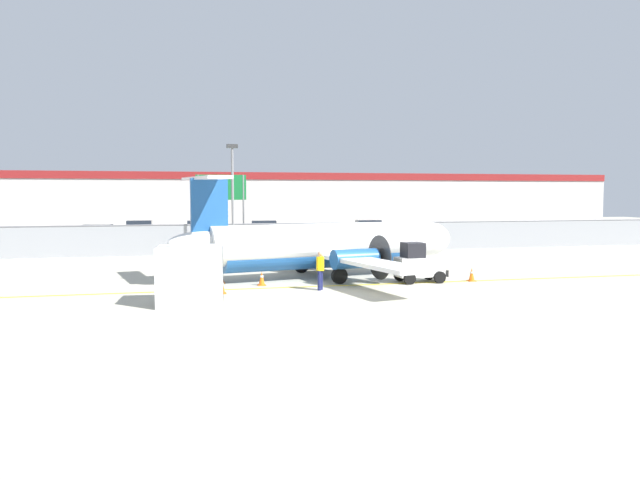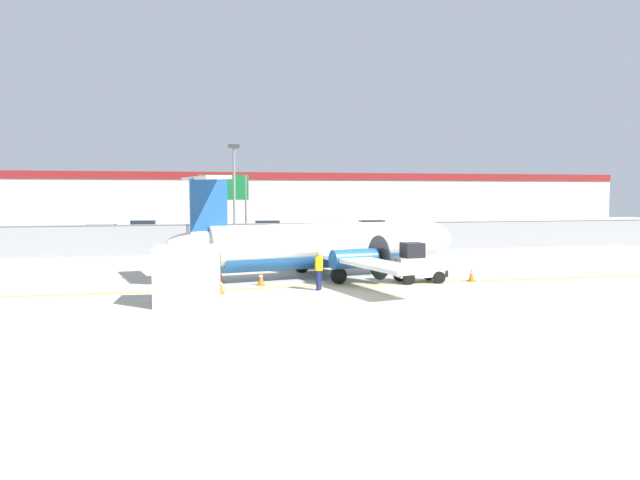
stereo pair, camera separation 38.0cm
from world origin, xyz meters
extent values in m
plane|color=#B2AD99|center=(0.00, 0.00, 0.00)|extent=(140.00, 140.00, 0.00)
cube|color=yellow|center=(0.00, 2.00, 0.00)|extent=(84.00, 0.20, 0.01)
cube|color=gray|center=(0.00, 18.00, 1.00)|extent=(98.00, 0.04, 2.00)
cylinder|color=slate|center=(0.00, 18.00, 2.05)|extent=(98.00, 0.10, 0.10)
cube|color=#38383A|center=(0.00, 29.50, 0.06)|extent=(98.00, 17.00, 0.12)
cube|color=#BCB7B2|center=(0.00, 48.00, 3.25)|extent=(91.00, 8.00, 6.50)
cube|color=maroon|center=(0.00, 44.00, 6.10)|extent=(91.00, 0.20, 0.80)
cylinder|color=white|center=(-0.65, 4.76, 1.75)|extent=(11.72, 4.23, 1.90)
ellipsoid|color=white|center=(5.31, 6.00, 1.75)|extent=(2.98, 2.31, 1.80)
ellipsoid|color=white|center=(-6.61, 3.51, 1.95)|extent=(3.41, 1.69, 1.05)
cylinder|color=#1E5193|center=(-0.65, 4.76, 1.23)|extent=(10.47, 3.58, 1.48)
cube|color=white|center=(-0.55, 4.78, 1.18)|extent=(4.85, 15.99, 0.18)
cylinder|color=#1E5193|center=(-0.89, 7.36, 1.18)|extent=(2.34, 1.33, 0.90)
cone|color=black|center=(0.24, 7.60, 1.18)|extent=(0.53, 0.52, 0.44)
cylinder|color=#262626|center=(0.38, 7.63, 1.18)|extent=(0.47, 2.06, 2.10)
cylinder|color=#1E5193|center=(0.18, 2.27, 1.18)|extent=(2.34, 1.33, 0.90)
cone|color=black|center=(1.30, 2.51, 1.18)|extent=(0.53, 0.52, 0.44)
cylinder|color=#262626|center=(1.45, 2.54, 1.18)|extent=(0.47, 2.06, 2.10)
cube|color=#1E5193|center=(-6.31, 3.57, 3.30)|extent=(1.70, 0.52, 3.10)
cube|color=white|center=(-6.46, 3.54, 4.85)|extent=(2.06, 4.92, 0.14)
cylinder|color=#59595B|center=(3.35, 5.59, 0.79)|extent=(0.17, 0.17, 0.97)
cylinder|color=black|center=(3.35, 5.59, 0.30)|extent=(0.63, 0.34, 0.60)
cylinder|color=#59595B|center=(-1.40, 6.86, 0.83)|extent=(0.17, 0.17, 0.90)
cylinder|color=black|center=(-1.40, 6.86, 0.38)|extent=(0.79, 0.37, 0.76)
cylinder|color=#59595B|center=(-0.49, 2.53, 0.83)|extent=(0.17, 0.17, 0.90)
cylinder|color=black|center=(-0.49, 2.53, 0.38)|extent=(0.79, 0.37, 0.76)
cube|color=silver|center=(3.33, 2.22, 0.73)|extent=(2.23, 1.16, 0.90)
cube|color=black|center=(2.98, 2.21, 1.53)|extent=(0.93, 1.02, 0.70)
cube|color=black|center=(4.48, 2.25, 0.43)|extent=(0.19, 1.10, 0.30)
cylinder|color=black|center=(4.06, 2.84, 0.28)|extent=(0.56, 0.19, 0.56)
cylinder|color=black|center=(4.09, 1.64, 0.28)|extent=(0.56, 0.19, 0.56)
cylinder|color=black|center=(2.56, 2.80, 0.28)|extent=(0.56, 0.19, 0.56)
cylinder|color=black|center=(2.59, 1.60, 0.28)|extent=(0.56, 0.19, 0.56)
cylinder|color=#191E4C|center=(-1.72, 1.03, 0.42)|extent=(0.22, 0.22, 0.85)
cylinder|color=#191E4C|center=(-1.83, 0.86, 0.42)|extent=(0.22, 0.22, 0.85)
cylinder|color=yellow|center=(-1.78, 0.95, 1.15)|extent=(0.47, 0.47, 0.60)
cylinder|color=yellow|center=(-1.66, 1.13, 1.18)|extent=(0.14, 0.14, 0.55)
cylinder|color=yellow|center=(-1.90, 0.76, 1.18)|extent=(0.14, 0.14, 0.55)
sphere|color=tan|center=(-1.78, 0.95, 1.59)|extent=(0.22, 0.22, 0.22)
cube|color=silver|center=(-7.33, -1.31, 1.10)|extent=(2.56, 2.19, 2.20)
cube|color=#333338|center=(-7.33, -1.31, 1.10)|extent=(2.44, 0.28, 2.20)
cube|color=orange|center=(-6.00, 0.95, 0.02)|extent=(0.36, 0.36, 0.04)
cone|color=orange|center=(-6.00, 0.95, 0.34)|extent=(0.28, 0.28, 0.60)
cylinder|color=white|center=(-6.00, 0.95, 0.42)|extent=(0.17, 0.17, 0.08)
cube|color=orange|center=(5.87, 1.95, 0.02)|extent=(0.36, 0.36, 0.04)
cone|color=orange|center=(5.87, 1.95, 0.34)|extent=(0.28, 0.28, 0.60)
cylinder|color=white|center=(5.87, 1.95, 0.42)|extent=(0.17, 0.17, 0.08)
cube|color=orange|center=(-5.80, 4.02, 0.02)|extent=(0.36, 0.36, 0.04)
cone|color=orange|center=(-5.80, 4.02, 0.34)|extent=(0.28, 0.28, 0.60)
cylinder|color=white|center=(-5.80, 4.02, 0.42)|extent=(0.17, 0.17, 0.08)
cube|color=orange|center=(-4.05, 2.85, 0.02)|extent=(0.36, 0.36, 0.04)
cone|color=orange|center=(-4.05, 2.85, 0.34)|extent=(0.28, 0.28, 0.60)
cylinder|color=white|center=(-4.05, 2.85, 0.42)|extent=(0.17, 0.17, 0.08)
cube|color=#19662D|center=(-13.95, 27.11, 0.74)|extent=(4.33, 2.04, 0.80)
cube|color=#262D38|center=(-13.80, 27.10, 1.42)|extent=(2.32, 1.74, 0.56)
cylinder|color=black|center=(-15.42, 26.33, 0.42)|extent=(0.61, 0.25, 0.60)
cylinder|color=black|center=(-15.27, 28.13, 0.42)|extent=(0.61, 0.25, 0.60)
cylinder|color=black|center=(-12.63, 26.10, 0.42)|extent=(0.61, 0.25, 0.60)
cylinder|color=black|center=(-12.48, 27.89, 0.42)|extent=(0.61, 0.25, 0.60)
cube|color=navy|center=(-10.77, 34.28, 0.74)|extent=(4.26, 1.86, 0.80)
cube|color=#262D38|center=(-10.92, 34.29, 1.42)|extent=(2.26, 1.64, 0.56)
cylinder|color=black|center=(-9.33, 35.13, 0.42)|extent=(0.61, 0.22, 0.60)
cylinder|color=black|center=(-9.40, 33.33, 0.42)|extent=(0.61, 0.22, 0.60)
cylinder|color=black|center=(-12.13, 35.24, 0.42)|extent=(0.61, 0.22, 0.60)
cylinder|color=black|center=(-12.20, 33.44, 0.42)|extent=(0.61, 0.22, 0.60)
cube|color=red|center=(-5.72, 32.77, 0.74)|extent=(4.24, 1.79, 0.80)
cube|color=#262D38|center=(-5.57, 32.76, 1.42)|extent=(2.23, 1.61, 0.56)
cylinder|color=black|center=(-7.14, 31.90, 0.42)|extent=(0.60, 0.21, 0.60)
cylinder|color=black|center=(-7.10, 33.70, 0.42)|extent=(0.60, 0.21, 0.60)
cylinder|color=black|center=(-4.34, 31.84, 0.42)|extent=(0.60, 0.21, 0.60)
cylinder|color=black|center=(-4.30, 33.64, 0.42)|extent=(0.60, 0.21, 0.60)
cube|color=slate|center=(0.31, 31.47, 0.74)|extent=(4.34, 2.08, 0.80)
cube|color=#262D38|center=(0.16, 31.48, 1.42)|extent=(2.33, 1.75, 0.56)
cylinder|color=black|center=(1.79, 32.24, 0.42)|extent=(0.62, 0.25, 0.60)
cylinder|color=black|center=(1.62, 30.44, 0.42)|extent=(0.62, 0.25, 0.60)
cylinder|color=black|center=(-1.00, 32.49, 0.42)|extent=(0.62, 0.25, 0.60)
cylinder|color=black|center=(-1.17, 30.70, 0.42)|extent=(0.62, 0.25, 0.60)
cube|color=slate|center=(5.78, 23.48, 0.74)|extent=(4.34, 2.07, 0.80)
cube|color=#262D38|center=(5.92, 23.47, 1.42)|extent=(2.33, 1.75, 0.56)
cylinder|color=black|center=(4.30, 22.71, 0.42)|extent=(0.62, 0.25, 0.60)
cylinder|color=black|center=(4.46, 24.50, 0.42)|extent=(0.62, 0.25, 0.60)
cylinder|color=black|center=(7.09, 22.46, 0.42)|extent=(0.62, 0.25, 0.60)
cylinder|color=black|center=(7.25, 24.25, 0.42)|extent=(0.62, 0.25, 0.60)
cube|color=#B28C19|center=(9.60, 30.23, 0.74)|extent=(4.35, 2.10, 0.80)
cube|color=#262D38|center=(9.75, 30.22, 1.42)|extent=(2.34, 1.77, 0.56)
cylinder|color=black|center=(8.12, 29.47, 0.42)|extent=(0.62, 0.26, 0.60)
cylinder|color=black|center=(8.29, 31.26, 0.42)|extent=(0.62, 0.26, 0.60)
cylinder|color=black|center=(10.90, 29.20, 0.42)|extent=(0.62, 0.26, 0.60)
cylinder|color=black|center=(11.08, 30.99, 0.42)|extent=(0.62, 0.26, 0.60)
cube|color=navy|center=(15.56, 24.04, 0.74)|extent=(4.35, 2.11, 0.80)
cube|color=#262D38|center=(15.41, 24.03, 1.42)|extent=(2.34, 1.77, 0.56)
cylinder|color=black|center=(16.86, 25.08, 0.42)|extent=(0.62, 0.26, 0.60)
cylinder|color=black|center=(17.04, 23.29, 0.42)|extent=(0.62, 0.26, 0.60)
cylinder|color=black|center=(14.08, 24.80, 0.42)|extent=(0.62, 0.26, 0.60)
cylinder|color=black|center=(14.26, 23.01, 0.42)|extent=(0.62, 0.26, 0.60)
cylinder|color=slate|center=(-4.20, 14.89, 3.50)|extent=(0.16, 0.16, 7.00)
cube|color=#333333|center=(-4.20, 14.89, 7.15)|extent=(0.70, 0.30, 0.24)
cylinder|color=slate|center=(-6.13, 20.21, 2.75)|extent=(0.14, 0.14, 5.50)
cylinder|color=slate|center=(-2.93, 20.21, 2.75)|extent=(0.14, 0.14, 5.50)
cube|color=#14662D|center=(-4.53, 20.21, 4.60)|extent=(3.60, 0.10, 1.80)
camera|label=1|loc=(-7.93, -25.02, 4.18)|focal=35.00mm
camera|label=2|loc=(-7.56, -25.11, 4.18)|focal=35.00mm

